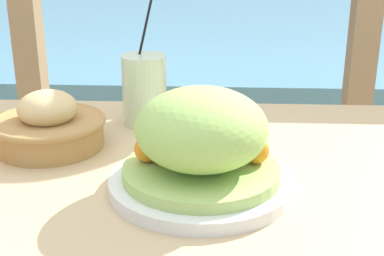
# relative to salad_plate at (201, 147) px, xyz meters

# --- Properties ---
(patio_table) EXTENTS (1.14, 0.74, 0.72)m
(patio_table) POSITION_rel_salad_plate_xyz_m (-0.05, 0.06, -0.17)
(patio_table) COLOR tan
(patio_table) RESTS_ON ground_plane
(railing_fence) EXTENTS (2.80, 0.08, 1.10)m
(railing_fence) POSITION_rel_salad_plate_xyz_m (-0.05, 0.72, -0.01)
(railing_fence) COLOR #937551
(railing_fence) RESTS_ON ground_plane
(sea_backdrop) EXTENTS (12.00, 4.00, 0.53)m
(sea_backdrop) POSITION_rel_salad_plate_xyz_m (-0.05, 3.22, -0.52)
(sea_backdrop) COLOR #568EA8
(sea_backdrop) RESTS_ON ground_plane
(salad_plate) EXTENTS (0.28, 0.28, 0.16)m
(salad_plate) POSITION_rel_salad_plate_xyz_m (0.00, 0.00, 0.00)
(salad_plate) COLOR silver
(salad_plate) RESTS_ON patio_table
(drink_glass) EXTENTS (0.09, 0.09, 0.25)m
(drink_glass) POSITION_rel_salad_plate_xyz_m (-0.12, 0.28, 0.00)
(drink_glass) COLOR beige
(drink_glass) RESTS_ON patio_table
(bread_basket) EXTENTS (0.20, 0.20, 0.10)m
(bread_basket) POSITION_rel_salad_plate_xyz_m (-0.28, 0.15, -0.03)
(bread_basket) COLOR #AD7F47
(bread_basket) RESTS_ON patio_table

